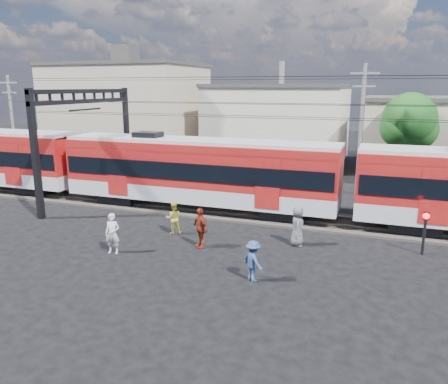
% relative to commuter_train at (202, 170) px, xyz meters
% --- Properties ---
extents(ground, '(120.00, 120.00, 0.00)m').
position_rel_commuter_train_xyz_m(ground, '(2.29, -8.00, -2.40)').
color(ground, black).
rests_on(ground, ground).
extents(track_bed, '(70.00, 3.40, 0.12)m').
position_rel_commuter_train_xyz_m(track_bed, '(2.29, 0.00, -2.34)').
color(track_bed, '#2D2823').
rests_on(track_bed, ground).
extents(rail_near, '(70.00, 0.12, 0.12)m').
position_rel_commuter_train_xyz_m(rail_near, '(2.29, -0.75, -2.22)').
color(rail_near, '#59544C').
rests_on(rail_near, track_bed).
extents(rail_far, '(70.00, 0.12, 0.12)m').
position_rel_commuter_train_xyz_m(rail_far, '(2.29, 0.75, -2.22)').
color(rail_far, '#59544C').
rests_on(rail_far, track_bed).
extents(commuter_train, '(50.30, 3.08, 4.17)m').
position_rel_commuter_train_xyz_m(commuter_train, '(0.00, 0.00, 0.00)').
color(commuter_train, black).
rests_on(commuter_train, ground).
extents(catenary, '(70.00, 9.30, 7.52)m').
position_rel_commuter_train_xyz_m(catenary, '(-6.36, -0.00, 2.73)').
color(catenary, black).
rests_on(catenary, ground).
extents(building_west, '(14.28, 10.20, 9.30)m').
position_rel_commuter_train_xyz_m(building_west, '(-14.71, 16.00, 2.25)').
color(building_west, tan).
rests_on(building_west, ground).
extents(building_midwest, '(12.24, 12.24, 7.30)m').
position_rel_commuter_train_xyz_m(building_midwest, '(0.29, 19.00, 1.25)').
color(building_midwest, beige).
rests_on(building_midwest, ground).
extents(utility_pole_mid, '(1.80, 0.24, 8.50)m').
position_rel_commuter_train_xyz_m(utility_pole_mid, '(8.29, 7.00, 2.13)').
color(utility_pole_mid, slate).
rests_on(utility_pole_mid, ground).
extents(utility_pole_west, '(1.80, 0.24, 8.00)m').
position_rel_commuter_train_xyz_m(utility_pole_west, '(-19.71, 6.00, 1.88)').
color(utility_pole_west, slate).
rests_on(utility_pole_west, ground).
extents(tree_near, '(3.82, 3.64, 6.72)m').
position_rel_commuter_train_xyz_m(tree_near, '(11.48, 10.09, 2.26)').
color(tree_near, '#382619').
rests_on(tree_near, ground).
extents(pedestrian_a, '(0.71, 0.53, 1.78)m').
position_rel_commuter_train_xyz_m(pedestrian_a, '(-1.04, -7.55, -1.51)').
color(pedestrian_a, silver).
rests_on(pedestrian_a, ground).
extents(pedestrian_b, '(0.97, 0.90, 1.60)m').
position_rel_commuter_train_xyz_m(pedestrian_b, '(0.29, -4.31, -1.60)').
color(pedestrian_b, gold).
rests_on(pedestrian_b, ground).
extents(pedestrian_c, '(1.16, 1.07, 1.57)m').
position_rel_commuter_train_xyz_m(pedestrian_c, '(5.47, -8.18, -1.62)').
color(pedestrian_c, navy).
rests_on(pedestrian_c, ground).
extents(pedestrian_d, '(1.13, 1.01, 1.84)m').
position_rel_commuter_train_xyz_m(pedestrian_d, '(2.26, -5.62, -1.48)').
color(pedestrian_d, maroon).
rests_on(pedestrian_d, ground).
extents(pedestrian_e, '(0.73, 0.99, 1.83)m').
position_rel_commuter_train_xyz_m(pedestrian_e, '(6.32, -3.90, -1.48)').
color(pedestrian_e, '#54545A').
rests_on(pedestrian_e, ground).
extents(crossing_signal, '(0.28, 0.28, 1.92)m').
position_rel_commuter_train_xyz_m(crossing_signal, '(11.64, -3.20, -1.07)').
color(crossing_signal, black).
rests_on(crossing_signal, ground).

